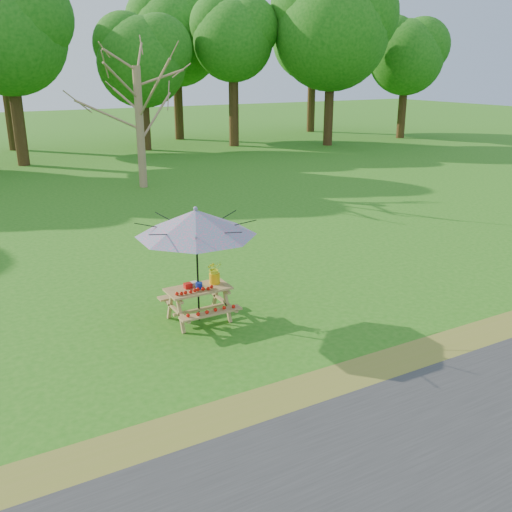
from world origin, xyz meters
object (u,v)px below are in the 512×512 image
bare_tree (133,11)px  picnic_table (199,305)px  patio_umbrella (196,223)px  flower_bucket (214,271)px

bare_tree → picnic_table: bare_tree is taller
patio_umbrella → picnic_table: bearing=-95.2°
picnic_table → patio_umbrella: (0.00, 0.00, 1.62)m
bare_tree → patio_umbrella: size_ratio=3.76×
bare_tree → flower_bucket: size_ratio=23.71×
picnic_table → flower_bucket: bearing=9.7°
patio_umbrella → flower_bucket: 1.10m
patio_umbrella → flower_bucket: patio_umbrella is taller
patio_umbrella → bare_tree: bearing=75.6°
bare_tree → picnic_table: 14.78m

